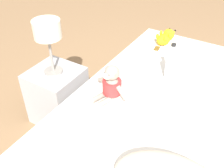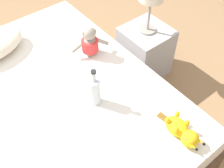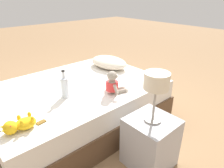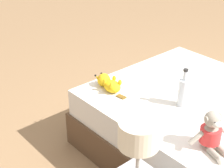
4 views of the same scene
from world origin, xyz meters
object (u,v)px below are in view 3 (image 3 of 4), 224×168
(plush_monkey, at_px, (113,84))
(nightstand, at_px, (150,142))
(pillow, at_px, (109,62))
(plush_yellow_creature, at_px, (19,125))
(bedside_lamp, at_px, (156,84))
(glass_bottle, at_px, (65,87))
(bed, at_px, (77,104))

(plush_monkey, distance_m, nightstand, 0.64)
(pillow, relative_size, nightstand, 1.24)
(plush_yellow_creature, height_order, nightstand, plush_yellow_creature)
(bedside_lamp, bearing_deg, plush_yellow_creature, -122.61)
(glass_bottle, relative_size, bedside_lamp, 0.67)
(nightstand, xyz_separation_m, bedside_lamp, (0.00, 0.00, 0.56))
(pillow, bearing_deg, bed, -73.98)
(nightstand, bearing_deg, pillow, 155.93)
(plush_yellow_creature, height_order, bedside_lamp, bedside_lamp)
(pillow, bearing_deg, nightstand, -24.07)
(pillow, height_order, glass_bottle, glass_bottle)
(glass_bottle, bearing_deg, plush_yellow_creature, -65.19)
(nightstand, bearing_deg, glass_bottle, -156.02)
(bed, height_order, pillow, pillow)
(glass_bottle, bearing_deg, plush_monkey, 58.66)
(plush_monkey, height_order, glass_bottle, glass_bottle)
(plush_monkey, bearing_deg, glass_bottle, -121.34)
(plush_monkey, xyz_separation_m, bedside_lamp, (0.54, -0.05, 0.21))
(plush_monkey, bearing_deg, nightstand, -5.34)
(pillow, relative_size, plush_yellow_creature, 1.74)
(nightstand, bearing_deg, bed, -172.06)
(plush_yellow_creature, distance_m, nightstand, 1.06)
(nightstand, relative_size, bedside_lamp, 1.12)
(pillow, bearing_deg, bedside_lamp, -24.07)
(glass_bottle, bearing_deg, pillow, 112.42)
(plush_monkey, xyz_separation_m, glass_bottle, (-0.24, -0.40, 0.01))
(pillow, distance_m, plush_monkey, 0.75)
(plush_yellow_creature, relative_size, bedside_lamp, 0.80)
(plush_monkey, height_order, bedside_lamp, bedside_lamp)
(bed, xyz_separation_m, plush_yellow_creature, (0.40, -0.72, 0.29))
(plush_yellow_creature, bearing_deg, plush_monkey, 89.51)
(bed, distance_m, plush_monkey, 0.56)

